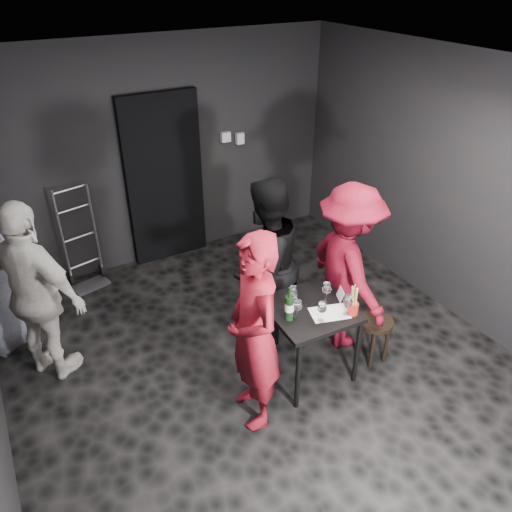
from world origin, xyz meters
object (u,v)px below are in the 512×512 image
hand_truck (86,267)px  stool (375,329)px  tasting_table (309,317)px  breadstick_cup (354,301)px  server_red (254,319)px  man_maroon (349,258)px  wine_bottle (289,307)px  woman_black (265,253)px  bystander_cream (33,280)px

hand_truck → stool: (2.09, -2.70, 0.15)m
tasting_table → breadstick_cup: (0.27, -0.25, 0.23)m
tasting_table → server_red: bearing=-164.0°
tasting_table → stool: tasting_table is taller
server_red → man_maroon: (1.26, 0.42, -0.06)m
man_maroon → wine_bottle: man_maroon is taller
stool → man_maroon: bearing=100.3°
server_red → man_maroon: server_red is taller
woman_black → man_maroon: woman_black is taller
tasting_table → server_red: 0.79m
server_red → woman_black: server_red is taller
stool → woman_black: (-0.73, 0.82, 0.63)m
hand_truck → man_maroon: man_maroon is taller
server_red → wine_bottle: 0.48m
tasting_table → server_red: (-0.67, -0.19, 0.37)m
man_maroon → wine_bottle: 0.87m
man_maroon → breadstick_cup: bearing=152.6°
hand_truck → stool: size_ratio=2.62×
breadstick_cup → woman_black: bearing=111.2°
stool → bystander_cream: (-2.72, 1.35, 0.66)m
server_red → wine_bottle: size_ratio=6.38×
man_maroon → server_red: bearing=114.7°
wine_bottle → hand_truck: bearing=114.9°
server_red → wine_bottle: server_red is taller
breadstick_cup → bystander_cream: bearing=148.5°
woman_black → man_maroon: (0.66, -0.43, -0.03)m
woman_black → breadstick_cup: woman_black is taller
tasting_table → bystander_cream: size_ratio=0.36×
stool → server_red: bearing=-179.1°
tasting_table → breadstick_cup: 0.43m
woman_black → bystander_cream: 2.05m
stool → server_red: size_ratio=0.23×
server_red → breadstick_cup: server_red is taller
tasting_table → stool: bearing=-14.8°
woman_black → stool: bearing=107.5°
server_red → man_maroon: size_ratio=1.06×
man_maroon → woman_black: bearing=63.5°
woman_black → bystander_cream: bearing=-39.3°
hand_truck → tasting_table: (1.44, -2.52, 0.43)m
server_red → wine_bottle: (0.43, 0.16, -0.15)m
wine_bottle → tasting_table: bearing=8.9°
tasting_table → bystander_cream: bystander_cream is taller
hand_truck → bystander_cream: (-0.63, -1.34, 0.81)m
server_red → woman_black: bearing=152.3°
tasting_table → woman_black: (-0.08, 0.65, 0.34)m
stool → bystander_cream: bearing=153.5°
hand_truck → server_red: bearing=-87.4°
man_maroon → wine_bottle: size_ratio=6.04×
woman_black → man_maroon: bearing=122.9°
woman_black → bystander_cream: bystander_cream is taller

